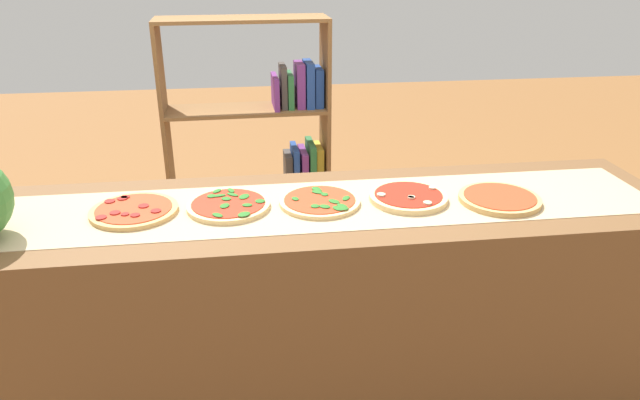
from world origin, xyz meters
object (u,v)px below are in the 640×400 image
at_px(pizza_spinach_1, 229,205).
at_px(pizza_mushroom_3, 408,197).
at_px(bookshelf, 271,159).
at_px(pizza_spinach_2, 320,201).
at_px(pizza_pepperoni_0, 134,210).
at_px(pizza_plain_4, 500,199).

distance_m(pizza_spinach_1, pizza_mushroom_3, 0.63).
relative_size(pizza_spinach_1, bookshelf, 0.20).
xyz_separation_m(pizza_spinach_1, bookshelf, (0.21, 1.19, -0.26)).
distance_m(pizza_spinach_2, pizza_mushroom_3, 0.31).
relative_size(pizza_pepperoni_0, pizza_mushroom_3, 1.06).
relative_size(pizza_plain_4, bookshelf, 0.20).
distance_m(pizza_pepperoni_0, pizza_spinach_2, 0.63).
distance_m(pizza_pepperoni_0, bookshelf, 1.33).
bearing_deg(pizza_spinach_2, pizza_mushroom_3, -0.66).
bearing_deg(pizza_plain_4, pizza_mushroom_3, 169.18).
distance_m(pizza_mushroom_3, pizza_plain_4, 0.32).
bearing_deg(pizza_spinach_1, pizza_mushroom_3, -1.02).
relative_size(pizza_spinach_1, pizza_plain_4, 1.01).
xyz_separation_m(pizza_spinach_2, pizza_plain_4, (0.63, -0.06, 0.00)).
bearing_deg(pizza_mushroom_3, pizza_plain_4, -10.82).
height_order(pizza_pepperoni_0, pizza_plain_4, same).
height_order(pizza_pepperoni_0, pizza_spinach_2, same).
bearing_deg(pizza_pepperoni_0, bookshelf, 66.35).
height_order(pizza_spinach_2, bookshelf, bookshelf).
bearing_deg(pizza_spinach_1, pizza_pepperoni_0, 179.96).
bearing_deg(pizza_mushroom_3, pizza_pepperoni_0, 179.31).
height_order(pizza_plain_4, bookshelf, bookshelf).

